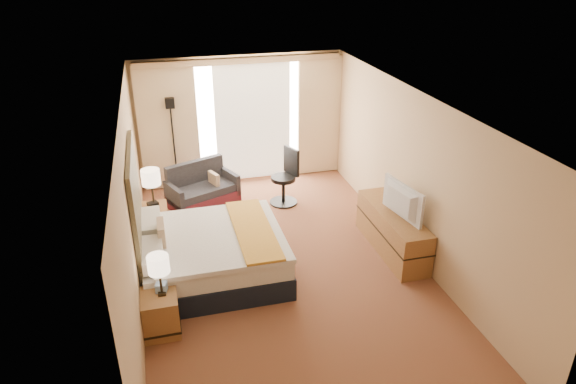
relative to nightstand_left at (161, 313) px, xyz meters
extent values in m
cube|color=maroon|center=(1.87, 1.05, -0.28)|extent=(4.20, 7.00, 0.02)
cube|color=white|center=(1.87, 1.05, 2.33)|extent=(4.20, 7.00, 0.02)
cube|color=tan|center=(1.87, 4.55, 1.02)|extent=(4.20, 0.02, 2.60)
cube|color=tan|center=(1.87, -2.45, 1.02)|extent=(4.20, 0.02, 2.60)
cube|color=tan|center=(-0.23, 1.05, 1.02)|extent=(0.02, 7.00, 2.60)
cube|color=tan|center=(3.97, 1.05, 1.02)|extent=(0.02, 7.00, 2.60)
cube|color=black|center=(-0.19, 1.25, 1.01)|extent=(0.06, 1.85, 1.50)
cube|color=olive|center=(0.00, 0.00, 0.00)|extent=(0.45, 0.52, 0.55)
cube|color=olive|center=(0.00, 2.50, 0.00)|extent=(0.45, 0.52, 0.55)
cube|color=olive|center=(3.70, 1.05, 0.07)|extent=(0.50, 1.80, 0.70)
cube|color=white|center=(2.12, 4.52, 1.04)|extent=(2.30, 0.02, 2.30)
cube|color=beige|center=(0.42, 4.43, 0.99)|extent=(1.15, 0.09, 2.50)
cube|color=beige|center=(3.52, 4.43, 0.99)|extent=(0.90, 0.09, 2.50)
cube|color=white|center=(2.12, 4.48, 0.99)|extent=(1.55, 0.04, 2.50)
cube|color=tan|center=(1.87, 4.39, 2.25)|extent=(4.00, 0.16, 0.12)
cube|color=black|center=(0.82, 1.07, -0.10)|extent=(2.05, 1.85, 0.34)
cube|color=white|center=(0.82, 1.07, 0.21)|extent=(2.00, 1.80, 0.29)
cube|color=white|center=(0.90, 1.07, 0.38)|extent=(1.87, 1.87, 0.07)
cube|color=gold|center=(1.42, 1.07, 0.43)|extent=(0.54, 1.87, 0.04)
cube|color=white|center=(-0.03, 0.62, 0.50)|extent=(0.27, 0.76, 0.18)
cube|color=white|center=(-0.03, 1.52, 0.50)|extent=(0.27, 0.76, 0.18)
cube|color=beige|center=(0.11, 1.07, 0.54)|extent=(0.10, 0.41, 0.35)
cube|color=#591924|center=(0.92, 3.50, -0.16)|extent=(1.45, 1.14, 0.23)
cube|color=#323137|center=(0.94, 3.46, 0.03)|extent=(1.31, 0.97, 0.15)
cube|color=#323137|center=(0.81, 3.75, 0.28)|extent=(1.15, 0.59, 0.51)
cube|color=#323137|center=(0.37, 3.27, 0.06)|extent=(0.35, 0.67, 0.41)
cube|color=#323137|center=(1.47, 3.73, 0.06)|extent=(0.35, 0.67, 0.41)
cube|color=beige|center=(1.15, 3.55, 0.18)|extent=(0.19, 0.32, 0.29)
cube|color=black|center=(0.49, 4.35, -0.26)|extent=(0.24, 0.24, 0.03)
cylinder|color=black|center=(0.49, 4.35, 0.60)|extent=(0.03, 0.03, 1.69)
cube|color=black|center=(0.49, 4.35, 1.53)|extent=(0.17, 0.17, 0.20)
cylinder|color=black|center=(2.42, 3.15, -0.26)|extent=(0.53, 0.53, 0.03)
cylinder|color=black|center=(2.42, 3.15, 0.00)|extent=(0.06, 0.06, 0.48)
cylinder|color=black|center=(2.42, 3.15, 0.25)|extent=(0.47, 0.47, 0.07)
cube|color=black|center=(2.60, 3.22, 0.55)|extent=(0.21, 0.41, 0.53)
cube|color=black|center=(0.05, 0.01, 0.29)|extent=(0.10, 0.10, 0.04)
cylinder|color=black|center=(0.05, 0.01, 0.48)|extent=(0.03, 0.03, 0.34)
cylinder|color=#FFE2BF|center=(0.05, 0.01, 0.73)|extent=(0.27, 0.27, 0.23)
cube|color=black|center=(0.02, 2.56, 0.30)|extent=(0.11, 0.11, 0.04)
cylinder|color=black|center=(0.02, 2.56, 0.51)|extent=(0.03, 0.03, 0.38)
cylinder|color=#FFE2BF|center=(0.02, 2.56, 0.79)|extent=(0.31, 0.31, 0.26)
cube|color=#7F9FC5|center=(0.05, 0.08, 0.34)|extent=(0.16, 0.16, 0.12)
cube|color=black|center=(0.00, 2.55, 0.31)|extent=(0.20, 0.18, 0.07)
imported|color=black|center=(3.65, 0.88, 0.70)|extent=(0.29, 0.96, 0.55)
camera|label=1|loc=(0.24, -5.47, 4.22)|focal=32.00mm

